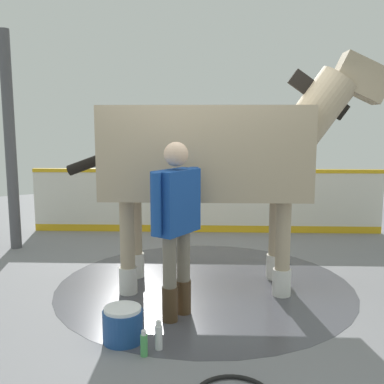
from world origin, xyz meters
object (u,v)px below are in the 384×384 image
handler (176,218)px  wash_bucket (123,324)px  horse (215,154)px  bottle_spray (144,344)px  bottle_shampoo (159,336)px

handler → wash_bucket: bearing=82.3°
horse → bottle_spray: bearing=-109.8°
wash_bucket → bottle_shampoo: wash_bucket is taller
handler → bottle_spray: bearing=106.7°
horse → bottle_spray: (1.35, 1.07, -1.43)m
bottle_shampoo → bottle_spray: bearing=14.2°
handler → bottle_shampoo: (0.43, 0.49, -0.87)m
handler → bottle_spray: 1.18m
handler → horse: bearing=-80.5°
handler → wash_bucket: 1.07m
horse → bottle_spray: 2.24m
handler → wash_bucket: size_ratio=4.87×
handler → bottle_spray: size_ratio=7.75×
horse → handler: 1.09m
wash_bucket → bottle_shampoo: 0.35m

